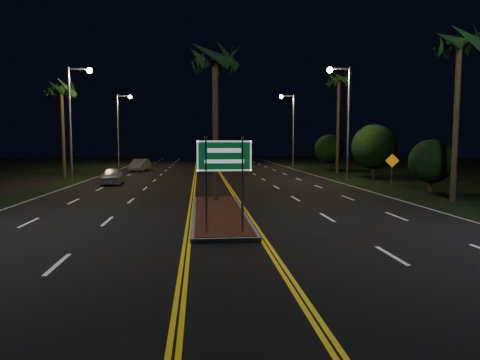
{
  "coord_description": "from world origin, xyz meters",
  "views": [
    {
      "loc": [
        -0.81,
        -11.23,
        3.17
      ],
      "look_at": [
        0.52,
        2.79,
        1.9
      ],
      "focal_mm": 32.0,
      "sensor_mm": 36.0,
      "label": 1
    }
  ],
  "objects": [
    {
      "name": "palm_right_far",
      "position": [
        12.8,
        30.0,
        9.14
      ],
      "size": [
        2.4,
        2.4,
        10.3
      ],
      "color": "#382819",
      "rests_on": "ground"
    },
    {
      "name": "streetlight_right_mid",
      "position": [
        10.61,
        22.0,
        5.66
      ],
      "size": [
        1.91,
        0.44,
        9.0
      ],
      "color": "gray",
      "rests_on": "ground"
    },
    {
      "name": "car_far",
      "position": [
        -7.24,
        35.69,
        0.75
      ],
      "size": [
        2.62,
        4.76,
        1.51
      ],
      "primitive_type": "imported",
      "rotation": [
        0.0,
        0.0,
        -0.16
      ],
      "color": "#9DA0A6",
      "rests_on": "ground"
    },
    {
      "name": "palm_median",
      "position": [
        0.0,
        10.5,
        7.28
      ],
      "size": [
        2.4,
        2.4,
        8.3
      ],
      "color": "#382819",
      "rests_on": "ground"
    },
    {
      "name": "streetlight_right_far",
      "position": [
        10.61,
        42.0,
        5.66
      ],
      "size": [
        1.91,
        0.44,
        9.0
      ],
      "color": "gray",
      "rests_on": "ground"
    },
    {
      "name": "palm_left_far",
      "position": [
        -12.8,
        28.0,
        7.75
      ],
      "size": [
        2.4,
        2.4,
        8.8
      ],
      "color": "#382819",
      "rests_on": "ground"
    },
    {
      "name": "streetlight_left_mid",
      "position": [
        -10.61,
        24.0,
        5.66
      ],
      "size": [
        1.91,
        0.44,
        9.0
      ],
      "color": "gray",
      "rests_on": "ground"
    },
    {
      "name": "highway_sign",
      "position": [
        0.0,
        2.8,
        2.4
      ],
      "size": [
        1.8,
        0.08,
        3.2
      ],
      "color": "gray",
      "rests_on": "ground"
    },
    {
      "name": "median_island",
      "position": [
        0.0,
        7.0,
        0.08
      ],
      "size": [
        2.25,
        10.25,
        0.17
      ],
      "color": "gray",
      "rests_on": "ground"
    },
    {
      "name": "palm_right_near",
      "position": [
        12.5,
        10.0,
        8.21
      ],
      "size": [
        2.4,
        2.4,
        9.3
      ],
      "color": "#382819",
      "rests_on": "ground"
    },
    {
      "name": "car_near",
      "position": [
        -7.32,
        21.3,
        0.72
      ],
      "size": [
        2.21,
        4.47,
        1.44
      ],
      "primitive_type": "imported",
      "rotation": [
        0.0,
        0.0,
        0.08
      ],
      "color": "#BBBBC2",
      "rests_on": "ground"
    },
    {
      "name": "shrub_mid",
      "position": [
        14.0,
        24.0,
        2.73
      ],
      "size": [
        3.78,
        3.78,
        4.62
      ],
      "color": "#382819",
      "rests_on": "ground"
    },
    {
      "name": "shrub_near",
      "position": [
        13.5,
        14.0,
        1.95
      ],
      "size": [
        2.7,
        2.7,
        3.3
      ],
      "color": "#382819",
      "rests_on": "ground"
    },
    {
      "name": "warning_sign",
      "position": [
        12.84,
        17.99,
        1.48
      ],
      "size": [
        0.95,
        0.18,
        2.3
      ],
      "rotation": [
        0.0,
        0.0,
        -0.16
      ],
      "color": "gray",
      "rests_on": "ground"
    },
    {
      "name": "streetlight_left_far",
      "position": [
        -10.61,
        44.0,
        5.66
      ],
      "size": [
        1.91,
        0.44,
        9.0
      ],
      "color": "gray",
      "rests_on": "ground"
    },
    {
      "name": "shrub_far",
      "position": [
        13.8,
        36.0,
        2.34
      ],
      "size": [
        3.24,
        3.24,
        3.96
      ],
      "color": "#382819",
      "rests_on": "ground"
    },
    {
      "name": "ground",
      "position": [
        0.0,
        0.0,
        0.0
      ],
      "size": [
        120.0,
        120.0,
        0.0
      ],
      "primitive_type": "plane",
      "color": "black",
      "rests_on": "ground"
    }
  ]
}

